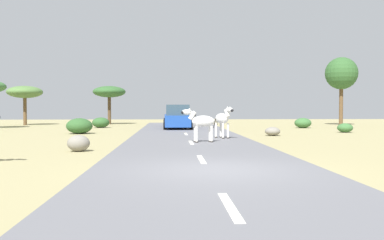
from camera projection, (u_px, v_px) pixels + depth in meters
ground_plane at (216, 171)px, 10.68m from camera, size 90.00×90.00×0.00m
road at (207, 170)px, 10.66m from camera, size 6.00×64.00×0.05m
lane_markings at (211, 176)px, 9.67m from camera, size 0.16×56.00×0.01m
zebra_0 at (223, 119)px, 21.29m from camera, size 0.91×1.63×1.62m
zebra_1 at (201, 122)px, 18.84m from camera, size 1.61×0.63×1.54m
car_0 at (176, 116)px, 36.02m from camera, size 2.15×4.41×1.74m
car_1 at (178, 118)px, 30.66m from camera, size 2.04×4.35×1.74m
tree_0 at (341, 74)px, 37.08m from camera, size 2.82×2.82×6.00m
tree_1 at (25, 92)px, 37.80m from camera, size 3.11×3.11×3.51m
tree_3 at (109, 92)px, 39.62m from camera, size 3.04×3.04×3.59m
bush_0 at (79, 126)px, 25.62m from camera, size 1.57×1.42×0.94m
bush_2 at (101, 123)px, 33.12m from camera, size 1.34×1.21×0.81m
bush_3 at (303, 123)px, 32.63m from camera, size 1.30×1.17×0.78m
bush_4 at (345, 128)px, 26.89m from camera, size 0.99×0.89×0.59m
rock_0 at (79, 143)px, 15.39m from camera, size 0.81×0.70×0.60m
rock_1 at (273, 131)px, 23.86m from camera, size 0.86×0.83×0.49m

